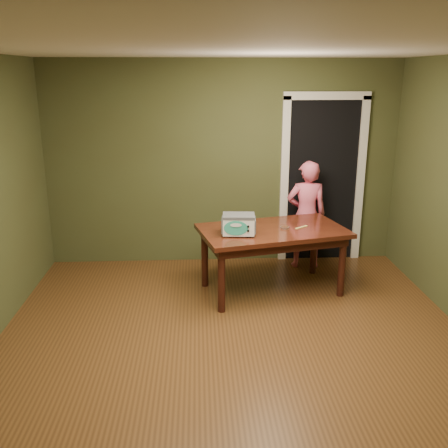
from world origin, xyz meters
name	(u,v)px	position (x,y,z in m)	size (l,w,h in m)	color
floor	(237,360)	(0.00, 0.00, 0.00)	(5.00, 5.00, 0.00)	brown
room_shell	(239,168)	(0.00, 0.00, 1.71)	(4.52, 5.02, 2.61)	#404927
doorway	(317,177)	(1.30, 2.78, 1.06)	(1.10, 0.66, 2.25)	black
dining_table	(273,237)	(0.51, 1.45, 0.65)	(1.76, 1.25, 0.75)	#38150C
toy_oven	(239,224)	(0.11, 1.26, 0.87)	(0.38, 0.27, 0.22)	#4C4F54
baking_pan	(285,227)	(0.65, 1.46, 0.76)	(0.10, 0.10, 0.02)	silver
spatula	(301,227)	(0.84, 1.48, 0.75)	(0.18, 0.03, 0.01)	#F3DD69
child	(306,215)	(1.05, 2.20, 0.69)	(0.51, 0.33, 1.39)	#EB6181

